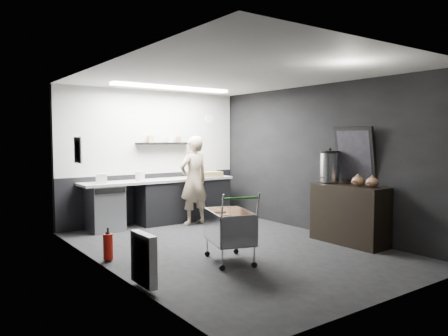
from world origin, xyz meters
TOP-DOWN VIEW (x-y plane):
  - floor at (0.00, 0.00)m, footprint 5.50×5.50m
  - ceiling at (0.00, 0.00)m, footprint 5.50×5.50m
  - wall_back at (0.00, 2.75)m, footprint 5.50×0.00m
  - wall_front at (0.00, -2.75)m, footprint 5.50×0.00m
  - wall_left at (-2.00, 0.00)m, footprint 0.00×5.50m
  - wall_right at (2.00, 0.00)m, footprint 0.00×5.50m
  - kitchen_wall_panel at (0.00, 2.73)m, footprint 3.95×0.02m
  - dado_panel at (0.00, 2.73)m, footprint 3.95×0.02m
  - floating_shelf at (0.20, 2.62)m, footprint 1.20×0.22m
  - wall_clock at (1.40, 2.72)m, footprint 0.20×0.03m
  - poster at (-1.98, 1.30)m, footprint 0.02×0.30m
  - poster_red_band at (-1.98, 1.30)m, footprint 0.02×0.22m
  - radiator at (-1.94, -0.90)m, footprint 0.10×0.50m
  - ceiling_strip at (0.00, 1.85)m, footprint 2.40×0.20m
  - prep_counter at (0.14, 2.42)m, footprint 3.20×0.61m
  - person at (0.52, 1.97)m, footprint 0.68×0.48m
  - shopping_cart at (-0.49, -0.59)m, footprint 0.78×1.04m
  - sideboard at (1.75, -0.85)m, footprint 0.55×1.28m
  - fire_extinguisher at (-1.85, 0.44)m, footprint 0.14×0.14m
  - cardboard_box at (1.12, 2.37)m, footprint 0.60×0.49m
  - pink_tub at (-0.43, 2.42)m, footprint 0.18×0.18m
  - white_container at (-1.23, 2.37)m, footprint 0.24×0.21m

SIDE VIEW (x-z plane):
  - floor at x=0.00m, z-range 0.00..0.00m
  - fire_extinguisher at x=-1.85m, z-range -0.01..0.45m
  - radiator at x=-1.94m, z-range 0.05..0.65m
  - prep_counter at x=0.14m, z-range 0.01..0.91m
  - shopping_cart at x=-0.49m, z-range -0.02..0.95m
  - dado_panel at x=0.00m, z-range 0.00..1.00m
  - sideboard at x=1.75m, z-range -0.35..1.57m
  - person at x=0.52m, z-range 0.00..1.77m
  - cardboard_box at x=1.12m, z-range 0.90..1.01m
  - white_container at x=-1.23m, z-range 0.90..1.08m
  - pink_tub at x=-0.43m, z-range 0.90..1.08m
  - wall_back at x=0.00m, z-range -1.40..4.10m
  - wall_front at x=0.00m, z-range -1.40..4.10m
  - wall_left at x=-2.00m, z-range -1.40..4.10m
  - wall_right at x=2.00m, z-range -1.40..4.10m
  - poster at x=-1.98m, z-range 1.35..1.75m
  - floating_shelf at x=0.20m, z-range 1.60..1.64m
  - poster_red_band at x=-1.98m, z-range 1.57..1.67m
  - kitchen_wall_panel at x=0.00m, z-range 1.00..2.70m
  - wall_clock at x=1.40m, z-range 2.05..2.25m
  - ceiling_strip at x=0.00m, z-range 2.65..2.69m
  - ceiling at x=0.00m, z-range 2.70..2.70m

